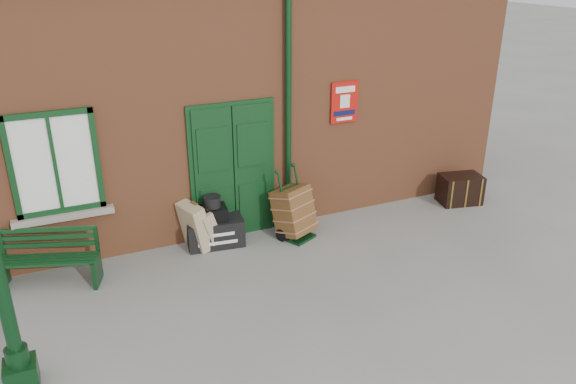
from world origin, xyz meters
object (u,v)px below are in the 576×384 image
porter_trolley (294,212)px  bench (49,256)px  dark_trunk (460,189)px  houdini_trunk (215,232)px

porter_trolley → bench: bearing=153.5°
bench → dark_trunk: size_ratio=1.89×
porter_trolley → dark_trunk: size_ratio=1.54×
bench → porter_trolley: (3.74, -0.11, 0.03)m
bench → porter_trolley: 3.75m
houdini_trunk → dark_trunk: size_ratio=1.19×
bench → dark_trunk: 7.17m
houdini_trunk → porter_trolley: bearing=-4.6°
bench → houdini_trunk: 2.48m
houdini_trunk → dark_trunk: bearing=3.8°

